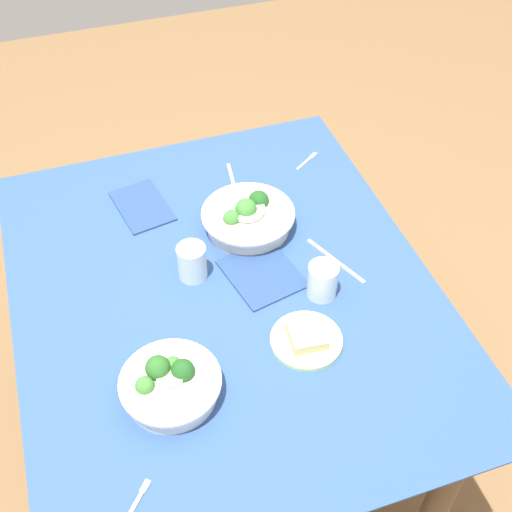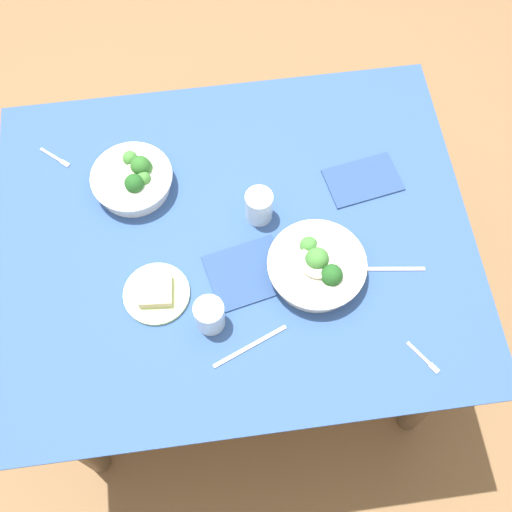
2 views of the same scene
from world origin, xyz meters
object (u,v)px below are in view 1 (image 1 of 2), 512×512
at_px(water_glass_center, 322,281).
at_px(fork_by_near_bowl, 137,501).
at_px(table_knife_left, 234,185).
at_px(water_glass_side, 192,262).
at_px(napkin_folded_upper, 142,206).
at_px(broccoli_bowl_far, 248,218).
at_px(table_knife_right, 336,262).
at_px(fork_by_far_bowl, 308,160).
at_px(napkin_folded_lower, 262,273).
at_px(broccoli_bowl_near, 170,384).
at_px(bread_side_plate, 306,339).

height_order(water_glass_center, fork_by_near_bowl, water_glass_center).
xyz_separation_m(water_glass_center, table_knife_left, (-0.48, -0.09, -0.05)).
xyz_separation_m(water_glass_center, water_glass_side, (-0.17, -0.29, 0.00)).
bearing_deg(water_glass_center, fork_by_near_bowl, -54.91).
xyz_separation_m(water_glass_center, napkin_folded_upper, (-0.47, -0.37, -0.04)).
height_order(broccoli_bowl_far, table_knife_right, broccoli_bowl_far).
distance_m(water_glass_side, fork_by_far_bowl, 0.59).
bearing_deg(napkin_folded_lower, broccoli_bowl_near, -48.30).
height_order(water_glass_center, fork_by_far_bowl, water_glass_center).
height_order(bread_side_plate, water_glass_center, water_glass_center).
bearing_deg(water_glass_side, table_knife_right, 78.18).
xyz_separation_m(table_knife_right, napkin_folded_upper, (-0.39, -0.45, 0.00)).
relative_size(broccoli_bowl_far, water_glass_center, 2.71).
bearing_deg(fork_by_far_bowl, water_glass_center, -142.26).
height_order(water_glass_side, fork_by_near_bowl, water_glass_side).
bearing_deg(fork_by_far_bowl, broccoli_bowl_near, -165.47).
xyz_separation_m(water_glass_side, fork_by_near_bowl, (0.56, -0.26, -0.05)).
relative_size(broccoli_bowl_far, napkin_folded_upper, 1.26).
xyz_separation_m(broccoli_bowl_near, table_knife_right, (-0.25, 0.51, -0.03)).
xyz_separation_m(bread_side_plate, table_knife_left, (-0.61, 0.01, -0.01)).
distance_m(water_glass_side, napkin_folded_lower, 0.19).
relative_size(napkin_folded_upper, napkin_folded_lower, 1.02).
distance_m(bread_side_plate, napkin_folded_upper, 0.66).
xyz_separation_m(bread_side_plate, water_glass_center, (-0.13, 0.09, 0.04)).
relative_size(table_knife_right, napkin_folded_lower, 1.04).
bearing_deg(napkin_folded_lower, table_knife_right, 83.41).
height_order(bread_side_plate, napkin_folded_upper, bread_side_plate).
bearing_deg(table_knife_right, broccoli_bowl_near, 93.92).
distance_m(water_glass_center, napkin_folded_upper, 0.60).
relative_size(fork_by_far_bowl, fork_by_near_bowl, 1.06).
height_order(table_knife_right, napkin_folded_lower, napkin_folded_lower).
distance_m(water_glass_side, fork_by_near_bowl, 0.62).
xyz_separation_m(bread_side_plate, water_glass_side, (-0.30, -0.20, 0.04)).
distance_m(bread_side_plate, fork_by_far_bowl, 0.70).
bearing_deg(water_glass_side, water_glass_center, 60.71).
xyz_separation_m(water_glass_center, table_knife_right, (-0.09, 0.08, -0.05)).
height_order(broccoli_bowl_far, table_knife_left, broccoli_bowl_far).
relative_size(water_glass_side, fork_by_near_bowl, 1.15).
distance_m(broccoli_bowl_near, table_knife_right, 0.57).
xyz_separation_m(bread_side_plate, napkin_folded_lower, (-0.24, -0.03, -0.01)).
bearing_deg(bread_side_plate, water_glass_center, 144.65).
relative_size(fork_by_near_bowl, napkin_folded_lower, 0.43).
relative_size(broccoli_bowl_near, water_glass_side, 2.28).
xyz_separation_m(broccoli_bowl_near, water_glass_center, (-0.17, 0.43, 0.01)).
bearing_deg(broccoli_bowl_near, fork_by_far_bowl, 138.73).
distance_m(fork_by_far_bowl, fork_by_near_bowl, 1.17).
distance_m(broccoli_bowl_far, table_knife_right, 0.28).
relative_size(broccoli_bowl_far, water_glass_side, 2.60).
bearing_deg(water_glass_center, table_knife_right, 137.59).
xyz_separation_m(water_glass_center, fork_by_near_bowl, (0.39, -0.56, -0.05)).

